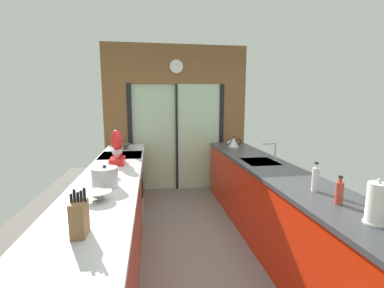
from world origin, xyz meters
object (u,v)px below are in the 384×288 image
Objects in this scene: stock_pot at (105,178)px; soap_bottle_far at (316,179)px; knife_block at (79,217)px; paper_towel_roll at (377,204)px; kettle at (234,142)px; oven_range at (123,186)px; mixing_bowl_far at (125,146)px; stand_mixer at (117,151)px; soap_bottle_near at (339,192)px; mixing_bowl_near at (98,196)px; mixing_bowl_mid at (110,175)px.

soap_bottle_far is (1.78, -0.38, 0.02)m from stock_pot.
knife_block is at bearing -164.56° from soap_bottle_far.
kettle is at bearing 89.97° from paper_towel_roll.
mixing_bowl_far is at bearing 87.74° from oven_range.
soap_bottle_near is at bearing -41.36° from stand_mixer.
knife_block is at bearing -90.00° from stand_mixer.
mixing_bowl_far is at bearing 90.00° from stand_mixer.
kettle reaches higher than mixing_bowl_near.
mixing_bowl_near is at bearing 90.01° from knife_block.
kettle is 0.88× the size of paper_towel_roll.
knife_block is at bearing -89.55° from oven_range.
stand_mixer is (0.00, 1.22, 0.12)m from mixing_bowl_near.
mixing_bowl_near is (0.02, -1.81, 0.50)m from oven_range.
oven_range is 3.65× the size of soap_bottle_far.
mixing_bowl_far is at bearing 178.33° from kettle.
kettle reaches higher than mixing_bowl_mid.
stock_pot is 1.82m from soap_bottle_far.
stand_mixer reaches higher than mixing_bowl_mid.
stock_pot is at bearing -89.29° from oven_range.
soap_bottle_far is (1.78, -0.68, 0.07)m from mixing_bowl_mid.
stock_pot is (0.02, -1.48, 0.55)m from oven_range.
stand_mixer is 2.60m from paper_towel_roll.
knife_block reaches higher than mixing_bowl_mid.
paper_towel_roll is at bearing -54.05° from oven_range.
stock_pot is (0.00, -1.95, 0.04)m from mixing_bowl_far.
mixing_bowl_near is 1.06× the size of mixing_bowl_far.
knife_block is 1.30× the size of soap_bottle_near.
mixing_bowl_mid is at bearing -90.00° from mixing_bowl_far.
mixing_bowl_mid is 0.61m from stand_mixer.
stand_mixer is (0.00, -1.05, 0.12)m from mixing_bowl_far.
paper_towel_roll is at bearing -20.74° from mixing_bowl_near.
stand_mixer is at bearing 90.00° from mixing_bowl_near.
mixing_bowl_far is 2.82m from knife_block.
mixing_bowl_near is 0.92× the size of stock_pot.
mixing_bowl_far is at bearing 90.00° from mixing_bowl_near.
mixing_bowl_far is 3.17m from soap_bottle_near.
stock_pot is at bearing 159.39° from soap_bottle_near.
oven_range is 4.64× the size of mixing_bowl_far.
oven_range is 1.93m from kettle.
soap_bottle_far is at bearing -20.86° from mixing_bowl_mid.
mixing_bowl_far is 0.92× the size of soap_bottle_near.
stand_mixer is 2.37m from soap_bottle_near.
paper_towel_roll reaches higher than soap_bottle_near.
stand_mixer is 2.19m from soap_bottle_far.
mixing_bowl_mid is 1.91m from soap_bottle_far.
stock_pot reaches higher than kettle.
soap_bottle_near reaches higher than mixing_bowl_mid.
mixing_bowl_near is at bearing -90.00° from stock_pot.
knife_block is (0.02, -2.35, 0.57)m from oven_range.
kettle is at bearing 51.27° from mixing_bowl_near.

